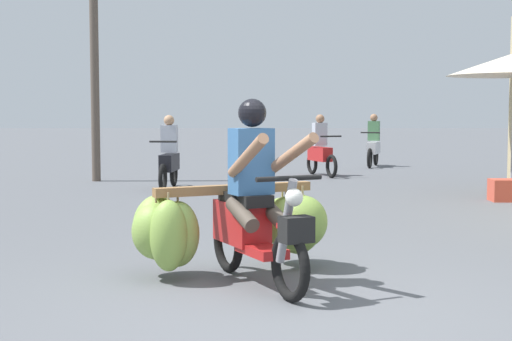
# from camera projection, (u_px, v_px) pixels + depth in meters

# --- Properties ---
(ground_plane) EXTENTS (120.00, 120.00, 0.00)m
(ground_plane) POSITION_uv_depth(u_px,v_px,m) (299.00, 314.00, 5.50)
(ground_plane) COLOR #56595E
(motorbike_main_loaded) EXTENTS (1.87, 2.01, 1.58)m
(motorbike_main_loaded) POSITION_uv_depth(u_px,v_px,m) (240.00, 221.00, 6.75)
(motorbike_main_loaded) COLOR black
(motorbike_main_loaded) RESTS_ON ground
(motorbike_distant_ahead_left) EXTENTS (0.70, 1.56, 1.40)m
(motorbike_distant_ahead_left) POSITION_uv_depth(u_px,v_px,m) (320.00, 151.00, 17.22)
(motorbike_distant_ahead_left) COLOR black
(motorbike_distant_ahead_left) RESTS_ON ground
(motorbike_distant_ahead_right) EXTENTS (0.50, 1.62, 1.40)m
(motorbike_distant_ahead_right) POSITION_uv_depth(u_px,v_px,m) (169.00, 159.00, 14.35)
(motorbike_distant_ahead_right) COLOR black
(motorbike_distant_ahead_right) RESTS_ON ground
(motorbike_distant_far_ahead) EXTENTS (0.67, 1.57, 1.40)m
(motorbike_distant_far_ahead) POSITION_uv_depth(u_px,v_px,m) (373.00, 145.00, 20.08)
(motorbike_distant_far_ahead) COLOR black
(motorbike_distant_far_ahead) RESTS_ON ground
(produce_crate) EXTENTS (0.56, 0.40, 0.36)m
(produce_crate) POSITION_uv_depth(u_px,v_px,m) (507.00, 190.00, 12.38)
(produce_crate) COLOR #CC4C38
(produce_crate) RESTS_ON ground
(utility_pole) EXTENTS (0.18, 0.18, 5.02)m
(utility_pole) POSITION_uv_depth(u_px,v_px,m) (94.00, 61.00, 15.76)
(utility_pole) COLOR brown
(utility_pole) RESTS_ON ground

